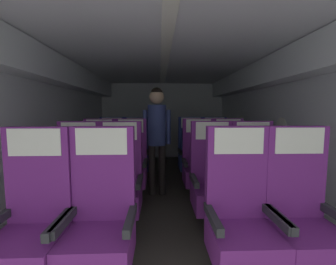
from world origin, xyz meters
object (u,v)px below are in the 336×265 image
at_px(seat_a_right_aisle, 302,220).
at_px(seat_b_right_window, 213,183).
at_px(seat_c_right_aisle, 229,164).
at_px(seat_d_left_aisle, 136,154).
at_px(seat_c_left_aisle, 131,166).
at_px(seat_a_left_aisle, 101,223).
at_px(seat_b_left_window, 78,185).
at_px(seat_d_right_aisle, 215,154).
at_px(seat_c_left_window, 99,166).
at_px(flight_attendant, 157,129).
at_px(seat_a_right_window, 241,221).
at_px(seat_d_right_window, 191,154).
at_px(seat_d_left_window, 112,154).
at_px(seat_c_right_window, 199,165).
at_px(seat_b_left_aisle, 120,185).
at_px(seat_b_right_aisle, 254,183).
at_px(seat_a_left_window, 32,226).

xyz_separation_m(seat_a_right_aisle, seat_b_right_window, (-0.47, 0.87, 0.00)).
bearing_deg(seat_c_right_aisle, seat_d_left_aisle, 150.17).
bearing_deg(seat_c_right_aisle, seat_c_left_aisle, -179.55).
height_order(seat_a_left_aisle, seat_b_right_window, same).
bearing_deg(seat_b_left_window, seat_d_right_aisle, 41.35).
height_order(seat_b_right_window, seat_c_left_window, same).
distance_m(seat_c_right_aisle, flight_attendant, 1.23).
bearing_deg(seat_a_left_aisle, seat_c_left_aisle, 90.11).
xyz_separation_m(seat_a_right_window, seat_b_right_window, (0.00, 0.87, 0.00)).
height_order(seat_d_left_aisle, seat_d_right_window, same).
relative_size(seat_b_right_window, seat_c_left_window, 1.00).
bearing_deg(seat_d_left_window, seat_c_right_aisle, -23.79).
distance_m(seat_c_right_window, seat_d_right_aisle, 0.99).
height_order(seat_b_left_aisle, seat_d_left_aisle, same).
relative_size(seat_b_right_window, seat_c_right_window, 1.00).
distance_m(seat_a_right_aisle, seat_c_right_aisle, 1.73).
height_order(seat_b_left_window, seat_b_right_window, same).
bearing_deg(seat_c_right_aisle, seat_a_right_window, -104.95).
bearing_deg(seat_c_left_window, seat_d_left_aisle, 61.96).
height_order(seat_c_left_window, seat_c_right_aisle, same).
xyz_separation_m(seat_b_right_window, seat_d_left_aisle, (-1.05, 1.72, 0.00)).
bearing_deg(seat_b_right_aisle, seat_b_left_aisle, 179.81).
bearing_deg(seat_a_right_aisle, seat_b_left_window, 156.68).
height_order(seat_b_right_window, seat_d_left_aisle, same).
bearing_deg(flight_attendant, seat_b_right_aisle, 119.68).
relative_size(seat_b_right_aisle, seat_d_left_aisle, 1.00).
distance_m(seat_a_left_window, seat_a_right_window, 1.51).
xyz_separation_m(seat_a_left_window, seat_d_right_window, (1.51, 2.58, 0.00)).
bearing_deg(seat_b_right_aisle, flight_attendant, 138.14).
xyz_separation_m(seat_a_left_aisle, seat_b_right_aisle, (1.51, 0.84, 0.00)).
xyz_separation_m(seat_a_right_aisle, seat_c_right_aisle, (-0.01, 1.73, 0.00)).
bearing_deg(seat_c_left_window, seat_a_right_aisle, -40.83).
height_order(seat_c_right_aisle, seat_c_right_window, same).
bearing_deg(seat_a_left_window, seat_c_right_aisle, 41.38).
relative_size(seat_a_left_window, seat_b_right_window, 1.00).
xyz_separation_m(seat_a_left_window, seat_a_left_aisle, (0.48, 0.02, 0.00)).
relative_size(seat_b_right_aisle, seat_c_left_window, 1.00).
xyz_separation_m(seat_c_left_aisle, seat_c_right_window, (1.03, -0.00, 0.00)).
relative_size(seat_b_left_window, seat_b_right_aisle, 1.00).
relative_size(seat_c_right_window, seat_d_left_window, 1.00).
height_order(seat_d_left_window, seat_d_right_aisle, same).
height_order(seat_a_right_aisle, seat_c_right_aisle, same).
height_order(seat_a_right_aisle, flight_attendant, flight_attendant).
relative_size(seat_b_right_window, seat_d_right_window, 1.00).
relative_size(seat_b_left_window, seat_c_right_aisle, 1.00).
height_order(seat_d_left_aisle, seat_d_right_aisle, same).
distance_m(seat_a_right_aisle, seat_d_left_aisle, 3.00).
height_order(seat_b_right_aisle, seat_b_right_window, same).
xyz_separation_m(seat_b_left_aisle, seat_c_right_aisle, (1.51, 0.87, 0.00)).
distance_m(seat_c_right_window, seat_d_left_window, 1.74).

